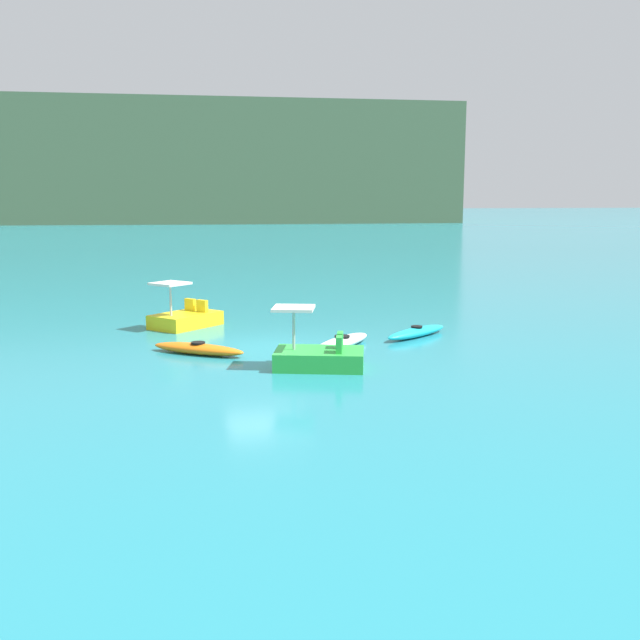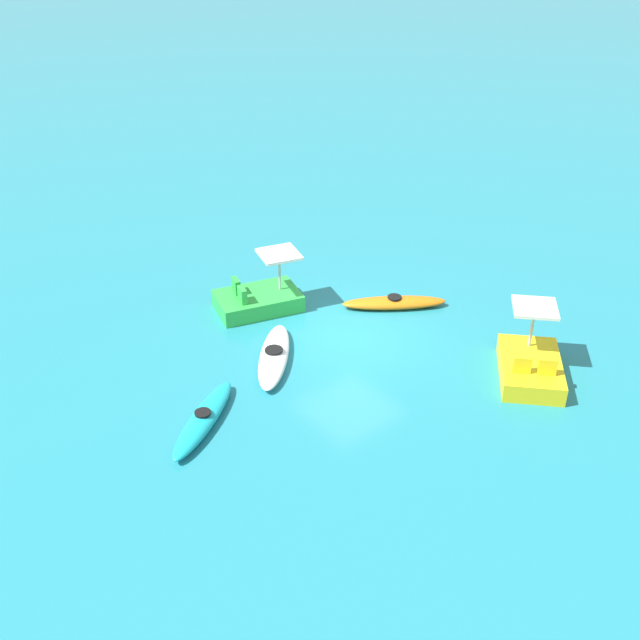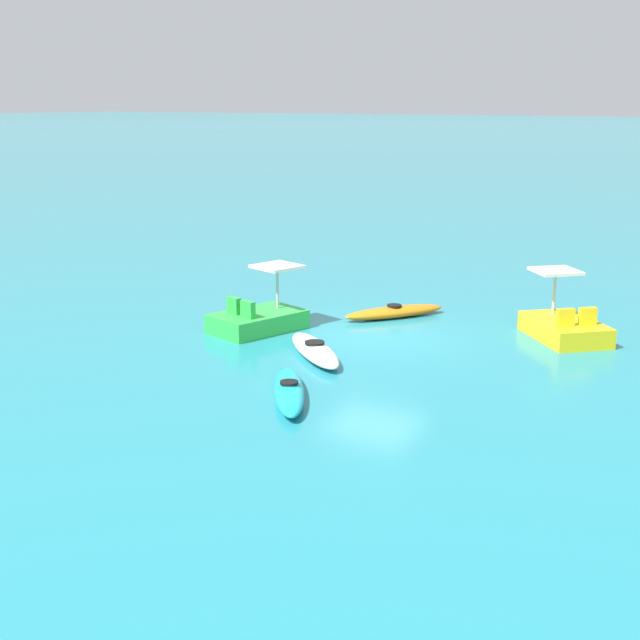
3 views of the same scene
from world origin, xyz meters
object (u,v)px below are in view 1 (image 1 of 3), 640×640
(kayak_cyan, at_px, (417,332))
(pedal_boat_green, at_px, (319,356))
(kayak_white, at_px, (342,342))
(kayak_orange, at_px, (198,349))
(pedal_boat_yellow, at_px, (185,318))

(kayak_cyan, xyz_separation_m, pedal_boat_green, (-4.16, -3.65, 0.17))
(kayak_white, xyz_separation_m, kayak_cyan, (2.85, 1.11, -0.00))
(kayak_orange, relative_size, pedal_boat_yellow, 1.03)
(kayak_orange, distance_m, kayak_cyan, 7.37)
(kayak_white, height_order, kayak_cyan, same)
(kayak_orange, height_order, kayak_white, same)
(kayak_white, xyz_separation_m, pedal_boat_yellow, (-4.63, 4.68, 0.17))
(pedal_boat_yellow, distance_m, pedal_boat_green, 7.95)
(kayak_orange, relative_size, pedal_boat_green, 1.05)
(pedal_boat_yellow, relative_size, pedal_boat_green, 1.02)
(kayak_orange, distance_m, pedal_boat_green, 3.99)
(kayak_cyan, bearing_deg, pedal_boat_yellow, 154.46)
(kayak_orange, distance_m, pedal_boat_yellow, 4.74)
(kayak_cyan, xyz_separation_m, pedal_boat_yellow, (-7.48, 3.58, 0.17))
(kayak_orange, xyz_separation_m, kayak_white, (4.42, 0.05, 0.00))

